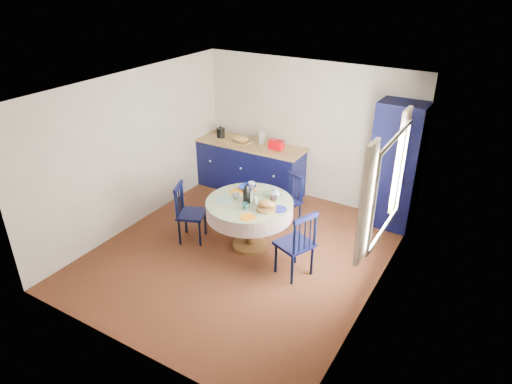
% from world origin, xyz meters
% --- Properties ---
extents(floor, '(4.50, 4.50, 0.00)m').
position_xyz_m(floor, '(0.00, 0.00, 0.00)').
color(floor, black).
rests_on(floor, ground).
extents(ceiling, '(4.50, 4.50, 0.00)m').
position_xyz_m(ceiling, '(0.00, 0.00, 2.50)').
color(ceiling, white).
rests_on(ceiling, wall_back).
extents(wall_back, '(4.00, 0.02, 2.50)m').
position_xyz_m(wall_back, '(0.00, 2.25, 1.25)').
color(wall_back, silver).
rests_on(wall_back, floor).
extents(wall_left, '(0.02, 4.50, 2.50)m').
position_xyz_m(wall_left, '(-2.00, 0.00, 1.25)').
color(wall_left, silver).
rests_on(wall_left, floor).
extents(wall_right, '(0.02, 4.50, 2.50)m').
position_xyz_m(wall_right, '(2.00, 0.00, 1.25)').
color(wall_right, silver).
rests_on(wall_right, floor).
extents(window, '(0.10, 1.74, 1.45)m').
position_xyz_m(window, '(1.95, 0.30, 1.52)').
color(window, white).
rests_on(window, wall_right).
extents(kitchen_counter, '(2.13, 0.68, 1.19)m').
position_xyz_m(kitchen_counter, '(-1.00, 1.90, 0.49)').
color(kitchen_counter, black).
rests_on(kitchen_counter, floor).
extents(pantry_cabinet, '(0.74, 0.55, 2.08)m').
position_xyz_m(pantry_cabinet, '(1.66, 2.00, 1.04)').
color(pantry_cabinet, black).
rests_on(pantry_cabinet, floor).
extents(dining_table, '(1.29, 1.29, 1.06)m').
position_xyz_m(dining_table, '(0.04, 0.22, 0.66)').
color(dining_table, brown).
rests_on(dining_table, floor).
extents(chair_left, '(0.53, 0.54, 0.94)m').
position_xyz_m(chair_left, '(-0.89, -0.08, 0.48)').
color(chair_left, black).
rests_on(chair_left, floor).
extents(chair_far, '(0.49, 0.48, 0.86)m').
position_xyz_m(chair_far, '(0.21, 1.16, 0.44)').
color(chair_far, black).
rests_on(chair_far, floor).
extents(chair_right, '(0.57, 0.58, 1.01)m').
position_xyz_m(chair_right, '(0.95, -0.06, 0.51)').
color(chair_right, black).
rests_on(chair_right, floor).
extents(mug_a, '(0.12, 0.12, 0.09)m').
position_xyz_m(mug_a, '(-0.18, 0.20, 0.83)').
color(mug_a, silver).
rests_on(mug_a, dining_table).
extents(mug_b, '(0.10, 0.10, 0.09)m').
position_xyz_m(mug_b, '(0.09, 0.00, 0.83)').
color(mug_b, '#225C66').
rests_on(mug_b, dining_table).
extents(mug_c, '(0.11, 0.11, 0.09)m').
position_xyz_m(mug_c, '(0.32, 0.42, 0.83)').
color(mug_c, black).
rests_on(mug_c, dining_table).
extents(mug_d, '(0.11, 0.11, 0.10)m').
position_xyz_m(mug_d, '(-0.18, 0.62, 0.83)').
color(mug_d, silver).
rests_on(mug_d, dining_table).
extents(cobalt_bowl, '(0.25, 0.25, 0.06)m').
position_xyz_m(cobalt_bowl, '(-0.21, 0.54, 0.81)').
color(cobalt_bowl, navy).
rests_on(cobalt_bowl, dining_table).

